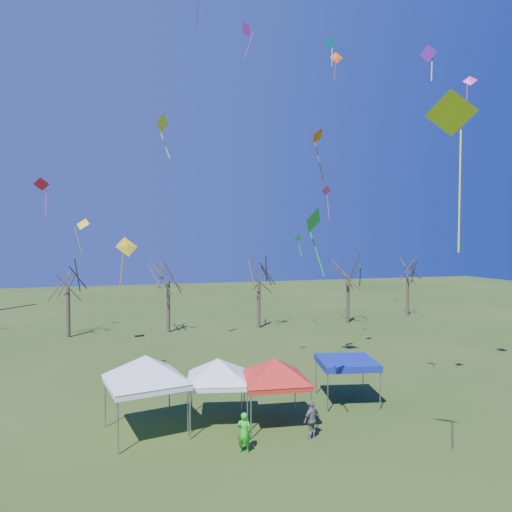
% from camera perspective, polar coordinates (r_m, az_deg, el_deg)
% --- Properties ---
extents(ground, '(140.00, 140.00, 0.00)m').
position_cam_1_polar(ground, '(19.91, 4.08, -22.60)').
color(ground, '#2A4516').
rests_on(ground, ground).
extents(tree_1, '(3.42, 3.42, 7.54)m').
position_cam_1_polar(tree_1, '(41.89, -22.48, -1.57)').
color(tree_1, '#3D2D21').
rests_on(tree_1, ground).
extents(tree_2, '(3.71, 3.71, 8.18)m').
position_cam_1_polar(tree_2, '(41.56, -10.94, -0.79)').
color(tree_2, '#3D2D21').
rests_on(tree_2, ground).
extents(tree_3, '(3.59, 3.59, 7.91)m').
position_cam_1_polar(tree_3, '(42.88, 0.35, -0.95)').
color(tree_3, '#3D2D21').
rests_on(tree_3, ground).
extents(tree_4, '(3.58, 3.58, 7.89)m').
position_cam_1_polar(tree_4, '(46.41, 11.45, -0.79)').
color(tree_4, '#3D2D21').
rests_on(tree_4, ground).
extents(tree_5, '(3.39, 3.39, 7.46)m').
position_cam_1_polar(tree_5, '(52.56, 18.47, -0.89)').
color(tree_5, '#3D2D21').
rests_on(tree_5, ground).
extents(tent_white_west, '(4.33, 4.33, 3.89)m').
position_cam_1_polar(tent_white_west, '(20.50, -13.61, -12.59)').
color(tent_white_west, gray).
rests_on(tent_white_west, ground).
extents(tent_white_mid, '(3.75, 3.75, 3.38)m').
position_cam_1_polar(tent_white_mid, '(21.26, -4.79, -13.16)').
color(tent_white_mid, gray).
rests_on(tent_white_mid, ground).
extents(tent_red, '(3.92, 3.92, 3.48)m').
position_cam_1_polar(tent_red, '(20.93, 2.36, -13.18)').
color(tent_red, gray).
rests_on(tent_red, ground).
extents(tent_blue, '(3.29, 3.29, 2.19)m').
position_cam_1_polar(tent_blue, '(24.36, 11.26, -12.95)').
color(tent_blue, gray).
rests_on(tent_blue, ground).
extents(person_green, '(0.67, 0.57, 1.57)m').
position_cam_1_polar(person_green, '(19.08, -1.51, -21.16)').
color(person_green, '#28D321').
rests_on(person_green, ground).
extents(person_grey, '(1.01, 0.75, 1.59)m').
position_cam_1_polar(person_grey, '(20.35, 6.97, -19.62)').
color(person_grey, slate).
rests_on(person_grey, ground).
extents(kite_3, '(1.04, 1.57, 3.53)m').
position_cam_1_polar(kite_3, '(46.90, -1.15, 26.48)').
color(kite_3, '#FE38B2').
rests_on(kite_3, ground).
extents(kite_1, '(1.14, 0.87, 2.28)m').
position_cam_1_polar(kite_1, '(21.07, -15.86, 1.09)').
color(kite_1, gold).
rests_on(kite_1, ground).
extents(kite_11, '(1.27, 1.43, 3.12)m').
position_cam_1_polar(kite_11, '(33.20, -11.73, 15.95)').
color(kite_11, yellow).
rests_on(kite_11, ground).
extents(kite_18, '(0.83, 0.68, 1.92)m').
position_cam_1_polar(kite_18, '(32.31, 9.22, 24.75)').
color(kite_18, '#0B84A9').
rests_on(kite_18, ground).
extents(kite_13, '(1.31, 1.20, 2.71)m').
position_cam_1_polar(kite_13, '(35.50, -20.86, 3.73)').
color(kite_13, yellow).
rests_on(kite_13, ground).
extents(kite_15, '(0.80, 0.42, 1.60)m').
position_cam_1_polar(kite_15, '(28.70, 10.02, 23.21)').
color(kite_15, '#FF530D').
rests_on(kite_15, ground).
extents(kite_2, '(1.31, 0.90, 3.14)m').
position_cam_1_polar(kite_2, '(41.75, -25.23, 8.12)').
color(kite_2, red).
rests_on(kite_2, ground).
extents(kite_25, '(0.68, 0.62, 1.61)m').
position_cam_1_polar(kite_25, '(22.86, 20.76, 22.49)').
color(kite_25, purple).
rests_on(kite_25, ground).
extents(kite_27, '(1.16, 1.07, 2.66)m').
position_cam_1_polar(kite_27, '(17.42, 7.10, 4.36)').
color(kite_27, green).
rests_on(kite_27, ground).
extents(kite_19, '(0.83, 0.62, 2.12)m').
position_cam_1_polar(kite_19, '(41.87, 5.26, 2.18)').
color(kite_19, green).
rests_on(kite_19, ground).
extents(kite_12, '(1.09, 0.62, 3.35)m').
position_cam_1_polar(kite_12, '(46.11, 8.77, 8.05)').
color(kite_12, '#EA348B').
rests_on(kite_12, ground).
extents(kite_5, '(1.72, 1.68, 4.60)m').
position_cam_1_polar(kite_5, '(14.74, 23.22, 15.98)').
color(kite_5, '#C9DB17').
rests_on(kite_5, ground).
extents(kite_9, '(0.72, 0.65, 1.55)m').
position_cam_1_polar(kite_9, '(23.56, 25.16, 19.11)').
color(kite_9, '#F736AE').
rests_on(kite_9, ground).
extents(kite_17, '(1.26, 1.20, 3.19)m').
position_cam_1_polar(kite_17, '(27.93, 7.65, 14.56)').
color(kite_17, '#E65A0C').
rests_on(kite_17, ground).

